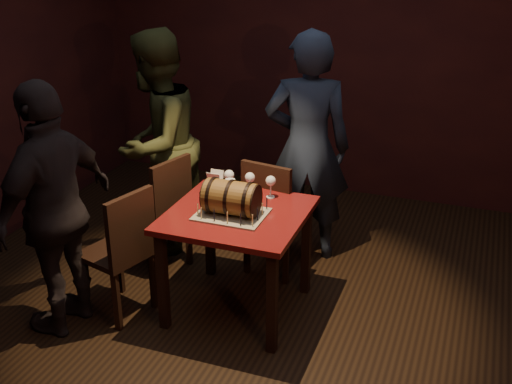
# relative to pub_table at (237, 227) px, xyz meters

# --- Properties ---
(room_shell) EXTENTS (5.04, 5.04, 2.80)m
(room_shell) POSITION_rel_pub_table_xyz_m (0.19, -0.13, 0.76)
(room_shell) COLOR black
(room_shell) RESTS_ON ground
(pub_table) EXTENTS (0.90, 0.90, 0.75)m
(pub_table) POSITION_rel_pub_table_xyz_m (0.00, 0.00, 0.00)
(pub_table) COLOR #520D0F
(pub_table) RESTS_ON ground
(cake_board) EXTENTS (0.45, 0.35, 0.01)m
(cake_board) POSITION_rel_pub_table_xyz_m (-0.02, -0.06, 0.12)
(cake_board) COLOR gray
(cake_board) RESTS_ON pub_table
(barrel_cake) EXTENTS (0.41, 0.24, 0.24)m
(barrel_cake) POSITION_rel_pub_table_xyz_m (-0.02, -0.06, 0.23)
(barrel_cake) COLOR brown
(barrel_cake) RESTS_ON cake_board
(birthday_candles) EXTENTS (0.40, 0.30, 0.09)m
(birthday_candles) POSITION_rel_pub_table_xyz_m (-0.02, -0.06, 0.16)
(birthday_candles) COLOR #FBE896
(birthday_candles) RESTS_ON cake_board
(wine_glass_left) EXTENTS (0.07, 0.07, 0.16)m
(wine_glass_left) POSITION_rel_pub_table_xyz_m (-0.19, 0.31, 0.23)
(wine_glass_left) COLOR silver
(wine_glass_left) RESTS_ON pub_table
(wine_glass_mid) EXTENTS (0.07, 0.07, 0.16)m
(wine_glass_mid) POSITION_rel_pub_table_xyz_m (-0.03, 0.32, 0.23)
(wine_glass_mid) COLOR silver
(wine_glass_mid) RESTS_ON pub_table
(wine_glass_right) EXTENTS (0.07, 0.07, 0.16)m
(wine_glass_right) POSITION_rel_pub_table_xyz_m (0.13, 0.31, 0.23)
(wine_glass_right) COLOR silver
(wine_glass_right) RESTS_ON pub_table
(pint_of_ale) EXTENTS (0.07, 0.07, 0.15)m
(pint_of_ale) POSITION_rel_pub_table_xyz_m (-0.12, 0.18, 0.18)
(pint_of_ale) COLOR silver
(pint_of_ale) RESTS_ON pub_table
(menu_card) EXTENTS (0.10, 0.05, 0.13)m
(menu_card) POSITION_rel_pub_table_xyz_m (-0.30, 0.32, 0.17)
(menu_card) COLOR white
(menu_card) RESTS_ON pub_table
(chair_back) EXTENTS (0.46, 0.46, 0.93)m
(chair_back) POSITION_rel_pub_table_xyz_m (0.06, 0.56, -0.12)
(chair_back) COLOR black
(chair_back) RESTS_ON ground
(chair_left_rear) EXTENTS (0.49, 0.49, 0.93)m
(chair_left_rear) POSITION_rel_pub_table_xyz_m (-0.74, 0.32, -0.12)
(chair_left_rear) COLOR black
(chair_left_rear) RESTS_ON ground
(chair_left_front) EXTENTS (0.49, 0.49, 0.93)m
(chair_left_front) POSITION_rel_pub_table_xyz_m (-0.70, -0.33, -0.12)
(chair_left_front) COLOR black
(chair_left_front) RESTS_ON ground
(person_back) EXTENTS (0.75, 0.59, 1.83)m
(person_back) POSITION_rel_pub_table_xyz_m (0.20, 0.96, 0.27)
(person_back) COLOR #1B2437
(person_back) RESTS_ON ground
(person_left_rear) EXTENTS (0.73, 0.91, 1.80)m
(person_left_rear) POSITION_rel_pub_table_xyz_m (-0.95, 0.66, 0.26)
(person_left_rear) COLOR #32371B
(person_left_rear) RESTS_ON ground
(person_left_front) EXTENTS (0.51, 1.03, 1.69)m
(person_left_front) POSITION_rel_pub_table_xyz_m (-1.02, -0.55, 0.20)
(person_left_front) COLOR black
(person_left_front) RESTS_ON ground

